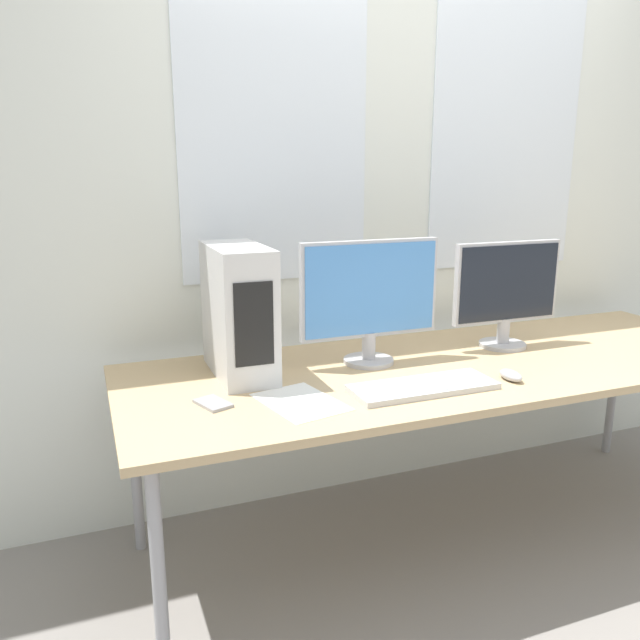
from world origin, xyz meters
The scene contains 10 objects.
ground_plane centered at (0.00, 0.00, 0.00)m, with size 14.00×14.00×0.00m, color gray.
wall_back centered at (0.00, 1.01, 1.35)m, with size 8.00×0.07×2.70m.
desk centered at (0.00, 0.44, 0.70)m, with size 2.52×0.88×0.73m.
pc_tower centered at (-0.81, 0.61, 0.96)m, with size 0.18×0.41×0.46m.
monitor_main centered at (-0.33, 0.55, 0.99)m, with size 0.54×0.19×0.46m.
monitor_right_near centered at (0.28, 0.55, 0.97)m, with size 0.48×0.19×0.43m.
keyboard centered at (-0.28, 0.22, 0.75)m, with size 0.49×0.18×0.02m.
mouse centered at (0.05, 0.20, 0.75)m, with size 0.05×0.10×0.04m.
cell_phone centered at (-0.96, 0.34, 0.74)m, with size 0.11×0.14×0.01m.
paper_sheet_left centered at (-0.70, 0.26, 0.74)m, with size 0.27×0.33×0.00m.
Camera 1 is at (-1.31, -1.47, 1.45)m, focal length 35.00 mm.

